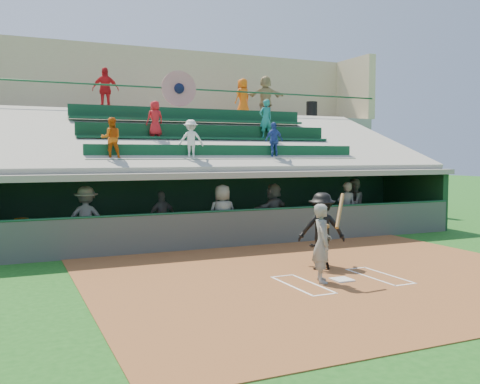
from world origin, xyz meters
name	(u,v)px	position (x,y,z in m)	size (l,w,h in m)	color
ground	(342,281)	(0.00, 0.00, 0.00)	(100.00, 100.00, 0.00)	#174F16
dirt_slab	(329,276)	(0.00, 0.50, 0.01)	(11.00, 9.00, 0.02)	brown
home_plate	(342,280)	(0.00, 0.00, 0.04)	(0.43, 0.43, 0.03)	silver
batters_box_chalk	(342,280)	(0.00, 0.00, 0.02)	(2.65, 1.85, 0.01)	white
dugout_floor	(227,237)	(0.00, 6.75, 0.02)	(16.00, 3.50, 0.04)	gray
concourse_slab	(169,166)	(0.00, 13.50, 2.30)	(20.00, 3.00, 4.60)	gray
grandstand	(190,169)	(-0.01, 10.52, 2.26)	(20.40, 10.40, 7.80)	#464B47
batter_at_plate	(322,243)	(-0.50, 0.04, 0.89)	(0.94, 0.79, 1.95)	#61645E
catcher	(320,247)	(0.16, 1.18, 0.58)	(0.54, 0.42, 1.12)	black
home_umpire	(322,229)	(0.52, 1.67, 0.94)	(1.19, 0.68, 1.84)	black
dugout_bench	(215,225)	(0.12, 8.11, 0.26)	(14.51, 0.44, 0.44)	brown
white_table	(21,244)	(-6.46, 6.02, 0.36)	(0.74, 0.55, 0.64)	white
water_cooler	(22,225)	(-6.43, 6.02, 0.87)	(0.38, 0.38, 0.38)	#C35F0B
dugout_player_a	(86,218)	(-4.69, 6.10, 0.97)	(1.20, 0.69, 1.87)	#5F625D
dugout_player_b	(162,216)	(-2.23, 6.74, 0.84)	(0.94, 0.39, 1.61)	#535652
dugout_player_c	(222,215)	(-0.74, 5.28, 0.97)	(0.91, 0.59, 1.87)	#60625D
dugout_player_d	(273,210)	(1.54, 6.30, 0.94)	(1.68, 0.53, 1.81)	#5A5D58
dugout_player_e	(346,208)	(4.00, 5.54, 0.96)	(0.67, 0.44, 1.83)	#545652
dugout_player_f	(354,204)	(4.99, 6.48, 0.99)	(0.92, 0.72, 1.89)	#5B5D58
trash_bin	(312,110)	(6.95, 12.69, 5.00)	(0.53, 0.53, 0.79)	black
concourse_staff_a	(106,90)	(-2.85, 13.05, 5.53)	(1.09, 0.45, 1.86)	red
concourse_staff_b	(243,97)	(3.26, 12.67, 5.45)	(0.83, 0.54, 1.70)	#DD590D
concourse_staff_c	(265,97)	(4.66, 13.17, 5.58)	(1.82, 0.58, 1.96)	tan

